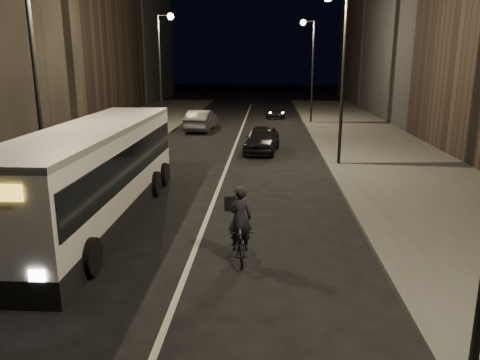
# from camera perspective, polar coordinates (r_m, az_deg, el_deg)

# --- Properties ---
(ground) EXTENTS (180.00, 180.00, 0.00)m
(ground) POSITION_cam_1_polar(r_m,az_deg,el_deg) (12.54, -6.23, -10.23)
(ground) COLOR black
(ground) RESTS_ON ground
(sidewalk_right) EXTENTS (7.00, 70.00, 0.16)m
(sidewalk_right) POSITION_cam_1_polar(r_m,az_deg,el_deg) (26.55, 17.50, 2.65)
(sidewalk_right) COLOR #3C3C39
(sidewalk_right) RESTS_ON ground
(sidewalk_left) EXTENTS (7.00, 70.00, 0.16)m
(sidewalk_left) POSITION_cam_1_polar(r_m,az_deg,el_deg) (27.80, -18.91, 3.05)
(sidewalk_left) COLOR #3C3C39
(sidewalk_left) RESTS_ON ground
(streetlight_right_mid) EXTENTS (1.20, 0.44, 8.12)m
(streetlight_right_mid) POSITION_cam_1_polar(r_m,az_deg,el_deg) (23.46, 11.93, 14.53)
(streetlight_right_mid) COLOR black
(streetlight_right_mid) RESTS_ON sidewalk_right
(streetlight_right_far) EXTENTS (1.20, 0.44, 8.12)m
(streetlight_right_far) POSITION_cam_1_polar(r_m,az_deg,el_deg) (39.36, 8.51, 14.55)
(streetlight_right_far) COLOR black
(streetlight_right_far) RESTS_ON sidewalk_right
(streetlight_left_near) EXTENTS (1.20, 0.44, 8.12)m
(streetlight_left_near) POSITION_cam_1_polar(r_m,az_deg,el_deg) (16.90, -23.06, 13.84)
(streetlight_left_near) COLOR black
(streetlight_left_near) RESTS_ON sidewalk_left
(streetlight_left_far) EXTENTS (1.20, 0.44, 8.12)m
(streetlight_left_far) POSITION_cam_1_polar(r_m,az_deg,el_deg) (34.02, -9.37, 14.55)
(streetlight_left_far) COLOR black
(streetlight_left_far) RESTS_ON sidewalk_left
(city_bus) EXTENTS (2.84, 11.78, 3.16)m
(city_bus) POSITION_cam_1_polar(r_m,az_deg,el_deg) (16.01, -17.21, 1.19)
(city_bus) COLOR silver
(city_bus) RESTS_ON ground
(cyclist_on_bicycle) EXTENTS (0.88, 1.90, 2.11)m
(cyclist_on_bicycle) POSITION_cam_1_polar(r_m,az_deg,el_deg) (12.47, 0.00, -6.78)
(cyclist_on_bicycle) COLOR black
(cyclist_on_bicycle) RESTS_ON ground
(car_near) EXTENTS (2.28, 4.56, 1.49)m
(car_near) POSITION_cam_1_polar(r_m,az_deg,el_deg) (27.12, 2.70, 4.98)
(car_near) COLOR black
(car_near) RESTS_ON ground
(car_mid) EXTENTS (1.98, 4.90, 1.58)m
(car_mid) POSITION_cam_1_polar(r_m,az_deg,el_deg) (35.59, -4.76, 7.30)
(car_mid) COLOR #313133
(car_mid) RESTS_ON ground
(car_far) EXTENTS (1.66, 3.92, 1.13)m
(car_far) POSITION_cam_1_polar(r_m,az_deg,el_deg) (43.81, 4.43, 8.35)
(car_far) COLOR black
(car_far) RESTS_ON ground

